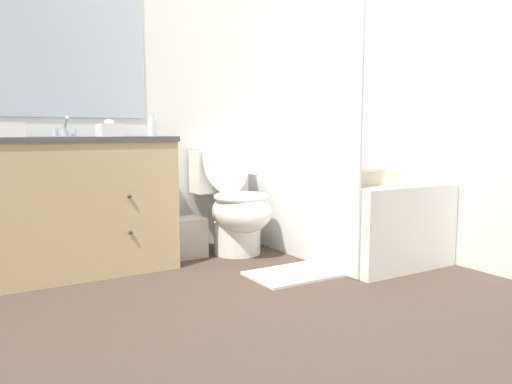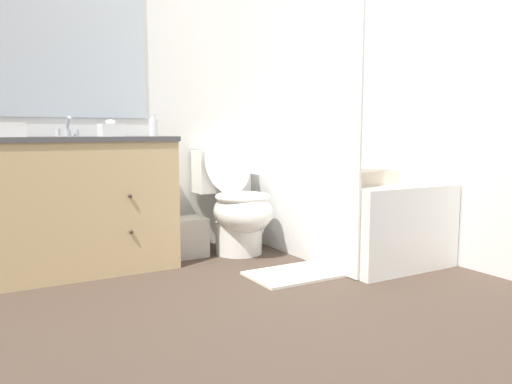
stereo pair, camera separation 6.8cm
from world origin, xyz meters
name	(u,v)px [view 1 (the left image)]	position (x,y,z in m)	size (l,w,h in m)	color
ground_plane	(306,313)	(0.00, 0.00, 0.00)	(14.00, 14.00, 0.00)	#47382D
wall_back	(172,75)	(-0.01, 1.59, 1.25)	(8.00, 0.06, 2.50)	silver
wall_right	(395,75)	(1.37, 0.78, 1.25)	(0.05, 2.57, 2.50)	silver
vanity_cabinet	(74,204)	(-0.77, 1.30, 0.42)	(1.15, 0.57, 0.82)	tan
sink_faucet	(65,131)	(-0.77, 1.48, 0.86)	(0.14, 0.12, 0.12)	silver
toilet	(235,206)	(0.29, 1.21, 0.33)	(0.40, 0.67, 0.86)	white
bathtub	(340,214)	(0.96, 0.88, 0.26)	(0.75, 1.38, 0.52)	white
shower_curtain	(340,117)	(0.57, 0.45, 0.93)	(0.01, 0.37, 1.86)	white
wastebasket	(185,237)	(-0.06, 1.29, 0.13)	(0.25, 0.21, 0.27)	#B7B2A8
tissue_box	(110,130)	(-0.55, 1.25, 0.86)	(0.13, 0.15, 0.10)	white
soap_dispenser	(152,127)	(-0.27, 1.28, 0.88)	(0.06, 0.06, 0.14)	silver
bath_towel_folded	(364,177)	(0.83, 0.51, 0.57)	(0.34, 0.26, 0.08)	beige
bath_mat	(295,274)	(0.32, 0.54, 0.01)	(0.54, 0.36, 0.02)	silver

